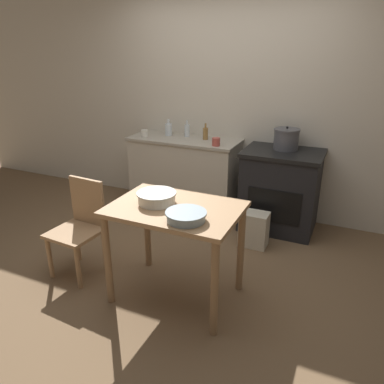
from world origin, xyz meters
TOP-DOWN VIEW (x-y plane):
  - ground_plane at (0.00, 0.00)m, footprint 14.00×14.00m
  - wall_back at (0.00, 1.58)m, footprint 8.00×0.07m
  - counter_cabinet at (-0.46, 1.29)m, footprint 1.30×0.55m
  - stove at (0.71, 1.25)m, footprint 0.82×0.63m
  - work_table at (0.22, -0.31)m, footprint 0.97×0.68m
  - chair at (-0.70, -0.32)m, footprint 0.43×0.43m
  - flour_sack at (0.57, 0.74)m, footprint 0.28×0.19m
  - stock_pot at (0.71, 1.33)m, footprint 0.27×0.27m
  - mixing_bowl_large at (0.40, -0.48)m, footprint 0.29×0.29m
  - mixing_bowl_small at (0.06, -0.30)m, footprint 0.30×0.30m
  - bottle_far_left at (-0.70, 1.36)m, footprint 0.08×0.08m
  - bottle_left at (-0.22, 1.35)m, footprint 0.06×0.06m
  - bottle_mid_left at (-0.47, 1.39)m, footprint 0.06×0.06m
  - cup_center_left at (0.00, 1.12)m, footprint 0.09×0.09m
  - cup_center at (-0.93, 1.18)m, footprint 0.08×0.08m

SIDE VIEW (x-z plane):
  - ground_plane at x=0.00m, z-range 0.00..0.00m
  - flour_sack at x=0.57m, z-range 0.00..0.36m
  - stove at x=0.71m, z-range 0.00..0.88m
  - counter_cabinet at x=-0.46m, z-range 0.00..0.89m
  - chair at x=-0.70m, z-range 0.03..0.87m
  - work_table at x=0.22m, z-range 0.26..1.05m
  - mixing_bowl_large at x=0.40m, z-range 0.79..0.86m
  - mixing_bowl_small at x=0.06m, z-range 0.79..0.88m
  - cup_center at x=-0.93m, z-range 0.89..0.97m
  - cup_center_left at x=0.00m, z-range 0.89..0.98m
  - bottle_left at x=-0.22m, z-range 0.87..1.06m
  - bottle_far_left at x=-0.70m, z-range 0.87..1.06m
  - bottle_mid_left at x=-0.47m, z-range 0.87..1.06m
  - stock_pot at x=0.71m, z-range 0.87..1.11m
  - wall_back at x=0.00m, z-range 0.00..2.55m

